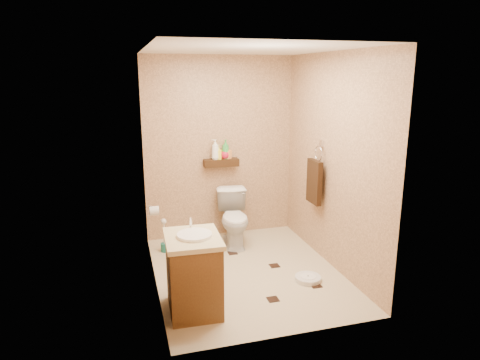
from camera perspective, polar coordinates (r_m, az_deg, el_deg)
name	(u,v)px	position (r m, az deg, el deg)	size (l,w,h in m)	color
ground	(247,272)	(4.91, 0.87, -12.13)	(2.50, 2.50, 0.00)	tan
wall_back	(220,148)	(5.70, -2.73, 4.25)	(2.00, 0.04, 2.40)	tan
wall_front	(293,200)	(3.38, 7.10, -2.71)	(2.00, 0.04, 2.40)	tan
wall_left	(151,173)	(4.34, -11.82, 0.86)	(0.04, 2.50, 2.40)	tan
wall_right	(332,162)	(4.89, 12.22, 2.32)	(0.04, 2.50, 2.40)	tan
ceiling	(247,49)	(4.42, 0.99, 17.06)	(2.00, 2.50, 0.02)	silver
wall_shelf	(221,163)	(5.66, -2.52, 2.32)	(0.46, 0.14, 0.10)	#321E0D
floor_accents	(249,274)	(4.86, 1.18, -12.40)	(1.29, 1.30, 0.01)	black
toilet	(234,218)	(5.54, -0.76, -5.12)	(0.39, 0.68, 0.70)	white
vanity	(194,273)	(4.06, -6.20, -12.17)	(0.52, 0.62, 0.85)	brown
bathroom_scale	(308,278)	(4.76, 9.04, -12.84)	(0.35, 0.35, 0.06)	silver
toilet_brush	(164,240)	(5.45, -10.05, -7.88)	(0.10, 0.10, 0.43)	#19665D
towel_ring	(315,180)	(5.13, 9.91, 0.04)	(0.12, 0.30, 0.76)	silver
toilet_paper	(154,211)	(5.13, -11.39, -4.04)	(0.12, 0.11, 0.12)	silver
bottle_a	(215,149)	(5.61, -3.32, 4.11)	(0.10, 0.10, 0.27)	white
bottle_b	(219,152)	(5.62, -2.85, 3.70)	(0.08, 0.08, 0.18)	yellow
bottle_c	(225,153)	(5.65, -2.00, 3.64)	(0.12, 0.12, 0.16)	#BA1533
bottle_d	(226,149)	(5.64, -1.94, 4.12)	(0.10, 0.10, 0.25)	green
bottle_e	(228,152)	(5.65, -1.61, 3.71)	(0.08, 0.08, 0.17)	#FFA254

